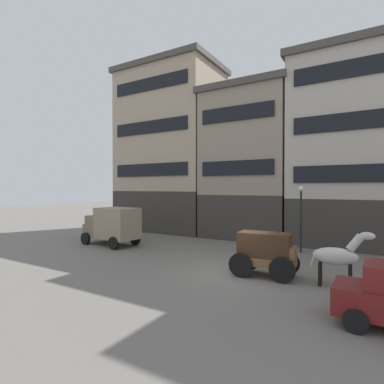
{
  "coord_description": "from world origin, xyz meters",
  "views": [
    {
      "loc": [
        5.33,
        -13.23,
        4.01
      ],
      "look_at": [
        -3.84,
        2.17,
        3.76
      ],
      "focal_mm": 28.23,
      "sensor_mm": 36.0,
      "label": 1
    }
  ],
  "objects_px": {
    "cargo_wagon": "(266,251)",
    "streetlamp_curbside": "(301,209)",
    "draft_horse": "(338,256)",
    "delivery_truck_near": "(112,225)"
  },
  "relations": [
    {
      "from": "draft_horse",
      "to": "streetlamp_curbside",
      "type": "xyz_separation_m",
      "value": [
        -2.59,
        6.07,
        1.4
      ]
    },
    {
      "from": "cargo_wagon",
      "to": "streetlamp_curbside",
      "type": "xyz_separation_m",
      "value": [
        0.36,
        6.08,
        1.52
      ]
    },
    {
      "from": "cargo_wagon",
      "to": "delivery_truck_near",
      "type": "xyz_separation_m",
      "value": [
        -11.48,
        1.8,
        0.28
      ]
    },
    {
      "from": "cargo_wagon",
      "to": "draft_horse",
      "type": "height_order",
      "value": "draft_horse"
    },
    {
      "from": "cargo_wagon",
      "to": "delivery_truck_near",
      "type": "distance_m",
      "value": 11.62
    },
    {
      "from": "delivery_truck_near",
      "to": "streetlamp_curbside",
      "type": "xyz_separation_m",
      "value": [
        11.83,
        4.27,
        1.25
      ]
    },
    {
      "from": "delivery_truck_near",
      "to": "streetlamp_curbside",
      "type": "relative_size",
      "value": 1.09
    },
    {
      "from": "draft_horse",
      "to": "delivery_truck_near",
      "type": "height_order",
      "value": "delivery_truck_near"
    },
    {
      "from": "draft_horse",
      "to": "streetlamp_curbside",
      "type": "relative_size",
      "value": 0.57
    },
    {
      "from": "draft_horse",
      "to": "delivery_truck_near",
      "type": "xyz_separation_m",
      "value": [
        -14.43,
        1.8,
        0.15
      ]
    }
  ]
}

